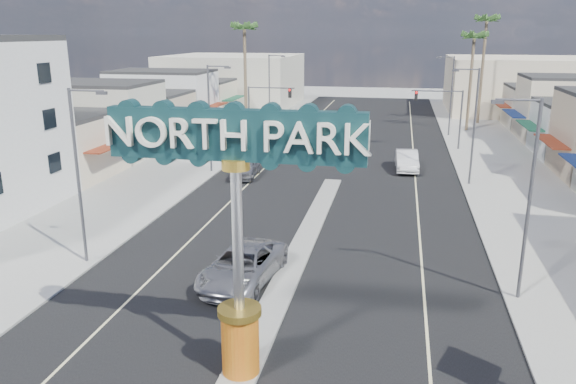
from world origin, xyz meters
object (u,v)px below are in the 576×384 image
at_px(traffic_signal_right, 443,107).
at_px(palm_right_far, 486,25).
at_px(streetlight_r_near, 526,191).
at_px(traffic_signal_left, 265,103).
at_px(car_parked_right, 407,160).
at_px(car_parked_left, 245,167).
at_px(suv_left, 243,265).
at_px(streetlight_l_near, 80,168).
at_px(streetlight_r_mid, 472,121).
at_px(streetlight_l_far, 271,88).
at_px(gateway_sign, 237,214).
at_px(streetlight_l_mid, 211,113).
at_px(palm_right_mid, 474,41).
at_px(palm_left_far, 244,33).
at_px(streetlight_r_far, 450,92).

xyz_separation_m(traffic_signal_right, palm_right_far, (5.82, 18.01, 8.11)).
bearing_deg(streetlight_r_near, traffic_signal_left, 119.99).
bearing_deg(car_parked_right, car_parked_left, -162.07).
distance_m(palm_right_far, suv_left, 56.50).
height_order(traffic_signal_left, streetlight_l_near, streetlight_l_near).
bearing_deg(streetlight_r_mid, streetlight_l_far, 133.48).
xyz_separation_m(gateway_sign, streetlight_l_mid, (-10.43, 28.02, -0.86)).
xyz_separation_m(streetlight_l_mid, palm_right_far, (25.43, 32.00, 7.32)).
distance_m(palm_right_mid, car_parked_right, 25.04).
distance_m(streetlight_r_mid, palm_left_far, 31.47).
relative_size(traffic_signal_right, palm_right_far, 0.43).
xyz_separation_m(streetlight_l_mid, suv_left, (8.43, -20.64, -4.21)).
xyz_separation_m(palm_right_far, car_parked_right, (-9.22, -27.90, -11.53)).
relative_size(palm_left_far, car_parked_right, 2.51).
height_order(streetlight_r_far, car_parked_right, streetlight_r_far).
bearing_deg(streetlight_r_far, car_parked_left, -127.75).
distance_m(palm_left_far, suv_left, 43.42).
distance_m(streetlight_r_far, suv_left, 44.61).
distance_m(streetlight_l_far, car_parked_left, 23.52).
height_order(streetlight_l_far, suv_left, streetlight_l_far).
xyz_separation_m(streetlight_l_far, streetlight_r_near, (20.87, -42.00, 0.00)).
distance_m(traffic_signal_right, streetlight_l_far, 21.20).
height_order(traffic_signal_right, streetlight_r_near, streetlight_r_near).
bearing_deg(traffic_signal_right, streetlight_l_far, 157.80).
xyz_separation_m(traffic_signal_left, streetlight_r_far, (19.62, 8.01, 0.79)).
distance_m(streetlight_r_near, streetlight_r_far, 42.00).
xyz_separation_m(streetlight_r_mid, streetlight_r_far, (0.00, 22.00, 0.00)).
height_order(streetlight_r_far, palm_left_far, palm_left_far).
xyz_separation_m(streetlight_r_near, suv_left, (-12.43, -0.64, -4.21)).
bearing_deg(streetlight_r_far, streetlight_l_mid, -133.48).
bearing_deg(streetlight_r_far, palm_right_far, 65.45).
distance_m(streetlight_l_mid, streetlight_r_near, 28.90).
height_order(suv_left, car_parked_right, car_parked_right).
bearing_deg(streetlight_l_mid, car_parked_right, 14.18).
xyz_separation_m(traffic_signal_right, streetlight_l_near, (-19.62, -33.99, 0.79)).
relative_size(traffic_signal_right, palm_right_mid, 0.50).
bearing_deg(streetlight_l_mid, streetlight_r_mid, 0.00).
height_order(streetlight_l_mid, streetlight_r_mid, same).
distance_m(gateway_sign, palm_right_mid, 55.76).
bearing_deg(palm_left_far, streetlight_l_mid, -82.69).
height_order(traffic_signal_right, streetlight_l_near, streetlight_l_near).
height_order(palm_right_mid, car_parked_right, palm_right_mid).
distance_m(streetlight_r_mid, car_parked_left, 18.27).
xyz_separation_m(streetlight_l_mid, palm_right_mid, (23.43, 26.00, 5.54)).
xyz_separation_m(traffic_signal_left, streetlight_l_far, (-1.25, 8.01, 0.79)).
distance_m(streetlight_r_far, palm_right_far, 13.21).
bearing_deg(streetlight_l_near, suv_left, -4.33).
distance_m(palm_right_far, car_parked_right, 31.57).
relative_size(streetlight_l_far, palm_left_far, 0.69).
bearing_deg(palm_left_far, suv_left, -74.85).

